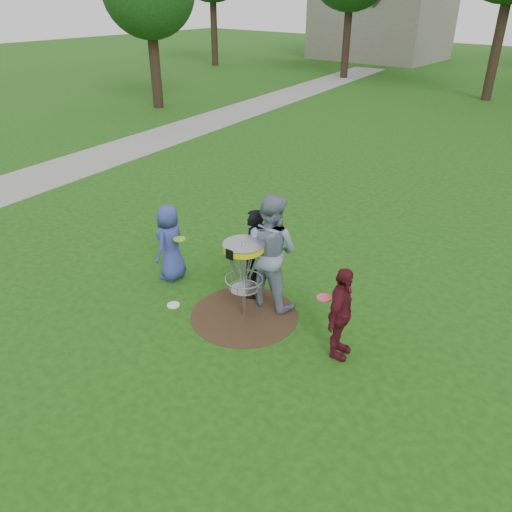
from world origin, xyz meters
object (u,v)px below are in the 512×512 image
Objects in this scene: player_blue at (170,243)px; player_maroon at (341,314)px; player_grey at (271,251)px; player_black at (253,254)px; disc_golf_basket at (244,262)px.

player_blue is 3.59m from player_maroon.
player_maroon is (1.65, -0.46, -0.27)m from player_grey.
player_black is (1.56, 0.51, 0.09)m from player_blue.
player_grey is at bearing 82.57° from disc_golf_basket.
player_grey is (0.38, -0.01, 0.19)m from player_black.
player_maroon is at bearing 160.35° from player_grey.
player_grey is 0.59m from disc_golf_basket.
player_maroon is 1.75m from disc_golf_basket.
player_blue is 1.06× the size of disc_golf_basket.
player_maroon is at bearing 4.08° from disc_golf_basket.
player_grey is 1.37× the size of player_maroon.
player_black is 2.08m from player_maroon.
player_blue is 0.73× the size of player_grey.
player_maroon is (2.03, -0.47, -0.08)m from player_black.
disc_golf_basket is (-1.73, -0.12, 0.29)m from player_maroon.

